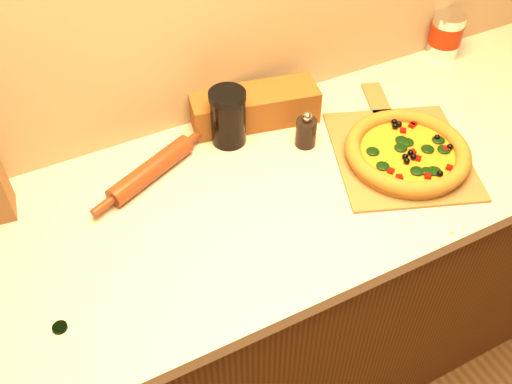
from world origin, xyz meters
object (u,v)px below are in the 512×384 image
rolling_pin (151,170)px  dark_jar (228,117)px  pizza_peel (399,151)px  pepper_grinder (306,131)px  pizza (407,152)px  coffee_canister (446,35)px

rolling_pin → dark_jar: dark_jar is taller
pizza_peel → dark_jar: (-0.38, 0.24, 0.07)m
pepper_grinder → rolling_pin: bearing=171.1°
pizza → rolling_pin: pizza is taller
pizza → dark_jar: size_ratio=2.05×
pepper_grinder → dark_jar: 0.21m
pepper_grinder → coffee_canister: (0.61, 0.18, 0.03)m
rolling_pin → coffee_canister: size_ratio=2.52×
pizza_peel → rolling_pin: bearing=-177.7°
coffee_canister → dark_jar: bearing=-174.7°
rolling_pin → coffee_canister: 1.02m
pizza_peel → coffee_canister: (0.40, 0.32, 0.07)m
pepper_grinder → rolling_pin: size_ratio=0.30×
dark_jar → rolling_pin: bearing=-169.8°
pepper_grinder → dark_jar: bearing=148.8°
rolling_pin → pizza: bearing=-21.5°
pizza → dark_jar: (-0.37, 0.28, 0.05)m
pizza_peel → rolling_pin: size_ratio=1.57×
pizza → pepper_grinder: 0.26m
pizza_peel → coffee_canister: coffee_canister is taller
pizza_peel → coffee_canister: 0.52m
pizza → rolling_pin: bearing=158.5°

